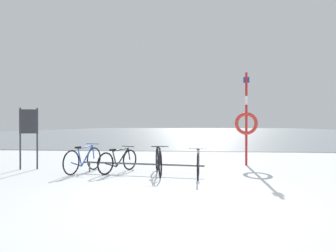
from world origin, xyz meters
TOP-DOWN VIEW (x-y plane):
  - ground at (0.00, 53.90)m, footprint 80.00×132.00m
  - bike_rack at (-1.32, 2.87)m, footprint 3.52×0.54m
  - bicycle_0 at (-3.06, 3.00)m, footprint 0.60×1.68m
  - bicycle_1 at (-2.04, 3.10)m, footprint 0.81×1.50m
  - bicycle_2 at (-0.83, 2.84)m, footprint 0.51×1.66m
  - bicycle_3 at (0.26, 2.54)m, footprint 0.46×1.65m
  - info_sign at (-4.97, 3.41)m, footprint 0.54×0.18m
  - rescue_post at (1.94, 4.97)m, footprint 0.78×0.12m

SIDE VIEW (x-z plane):
  - ground at x=0.00m, z-range -0.08..0.00m
  - bike_rack at x=-1.32m, z-range 0.11..0.42m
  - bicycle_1 at x=-2.04m, z-range -0.03..0.70m
  - bicycle_3 at x=0.26m, z-range -0.04..0.76m
  - bicycle_0 at x=-3.06m, z-range -0.04..0.78m
  - bicycle_2 at x=-0.83m, z-range -0.04..0.78m
  - info_sign at x=-4.97m, z-range 0.34..2.25m
  - rescue_post at x=1.94m, z-range -0.09..3.09m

